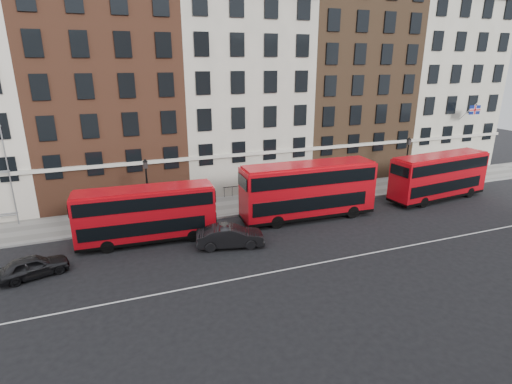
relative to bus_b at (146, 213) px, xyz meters
name	(u,v)px	position (x,y,z in m)	size (l,w,h in m)	color
ground	(318,248)	(11.20, -5.41, -2.21)	(120.00, 120.00, 0.00)	black
pavement	(264,201)	(11.20, 5.09, -2.14)	(80.00, 5.00, 0.15)	gray
kerb	(274,210)	(11.20, 2.59, -2.13)	(80.00, 0.30, 0.16)	gray
road_centre_line	(333,260)	(11.20, -7.41, -2.21)	(70.00, 0.12, 0.01)	white
building_terrace	(235,86)	(10.90, 12.47, 8.03)	(64.00, 11.95, 22.00)	beige
bus_b	(146,213)	(0.00, 0.00, 0.00)	(9.93, 2.87, 4.13)	red
bus_c	(308,189)	(13.10, 0.00, 0.34)	(11.42, 3.12, 4.76)	red
bus_d	(439,176)	(27.02, -0.01, 0.14)	(10.66, 3.61, 4.39)	red
car_rear	(33,266)	(-7.12, -2.66, -1.53)	(1.62, 4.03, 1.37)	black
car_front	(230,236)	(5.44, -2.93, -1.42)	(1.68, 4.80, 1.58)	black
lamp_post_left	(147,188)	(0.56, 3.31, 0.87)	(0.44, 0.44, 5.33)	black
lamp_post_right	(407,161)	(26.21, 3.57, 0.87)	(0.44, 0.44, 5.33)	black
traffic_light	(472,162)	(34.24, 2.79, 0.23)	(0.25, 0.45, 3.27)	black
iron_railings	(255,189)	(11.20, 7.29, -1.56)	(6.60, 0.06, 1.00)	black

